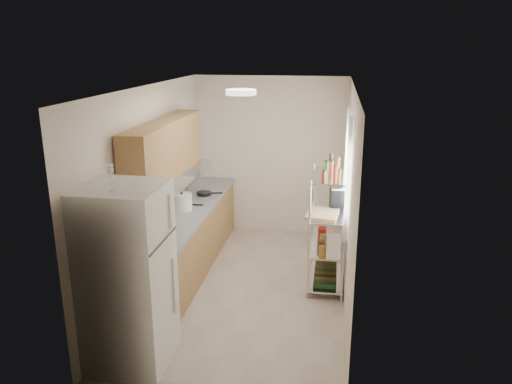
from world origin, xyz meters
TOP-DOWN VIEW (x-y plane):
  - room at (0.00, 0.00)m, footprint 2.52×4.42m
  - counter_run at (-0.92, 0.44)m, footprint 0.63×3.51m
  - upper_cabinets at (-1.05, 0.10)m, footprint 0.33×2.20m
  - range_hood at (-1.00, 0.90)m, footprint 0.50×0.60m
  - window at (1.23, 0.35)m, footprint 0.06×1.00m
  - bakers_rack at (1.00, 0.30)m, footprint 0.45×0.90m
  - ceiling_dome at (0.00, -0.30)m, footprint 0.34×0.34m
  - refrigerator at (-0.87, -1.67)m, footprint 0.76×0.76m
  - wine_glass_a at (-0.88, -1.82)m, footprint 0.07×0.07m
  - wine_glass_b at (-0.98, -1.62)m, footprint 0.07×0.07m
  - rice_cooker at (-0.97, 0.44)m, footprint 0.27×0.27m
  - frying_pan_large at (-1.03, 0.59)m, footprint 0.28×0.28m
  - frying_pan_small at (-0.86, 1.16)m, footprint 0.27×0.27m
  - cutting_board at (0.94, 0.20)m, footprint 0.43×0.53m
  - espresso_machine at (1.11, 0.51)m, footprint 0.20×0.27m
  - storage_bag at (0.94, 0.50)m, footprint 0.11×0.15m

SIDE VIEW (x-z plane):
  - counter_run at x=-0.92m, z-range 0.00..0.90m
  - storage_bag at x=0.94m, z-range 0.56..0.73m
  - refrigerator at x=-0.87m, z-range 0.00..1.83m
  - frying_pan_small at x=-0.86m, z-range 0.90..0.95m
  - frying_pan_large at x=-1.03m, z-range 0.90..0.95m
  - rice_cooker at x=-0.97m, z-range 0.90..1.12m
  - cutting_board at x=0.94m, z-range 1.01..1.04m
  - bakers_rack at x=1.00m, z-range 0.24..1.97m
  - espresso_machine at x=1.11m, z-range 1.01..1.31m
  - room at x=0.00m, z-range -0.01..2.61m
  - range_hood at x=-1.00m, z-range 1.33..1.45m
  - window at x=1.23m, z-range 0.82..2.28m
  - upper_cabinets at x=-1.05m, z-range 1.45..2.17m
  - wine_glass_b at x=-0.98m, z-range 1.83..2.02m
  - wine_glass_a at x=-0.88m, z-range 1.83..2.04m
  - ceiling_dome at x=0.00m, z-range 2.54..2.60m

